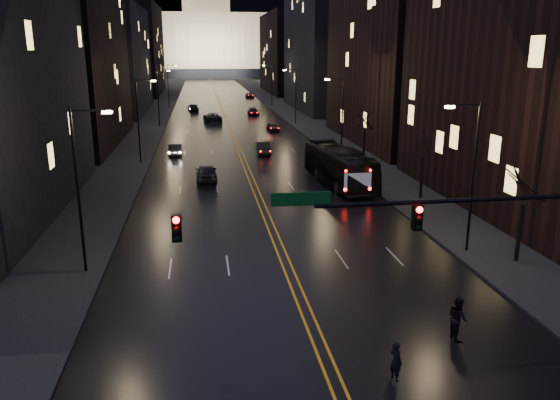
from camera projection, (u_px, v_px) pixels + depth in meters
name	position (u px, v px, depth m)	size (l,w,h in m)	color
ground	(324.00, 355.00, 21.70)	(900.00, 900.00, 0.00)	black
road	(217.00, 96.00, 145.77)	(20.00, 320.00, 0.02)	black
sidewalk_left	(163.00, 96.00, 143.81)	(8.00, 320.00, 0.16)	black
sidewalk_right	(269.00, 95.00, 147.69)	(8.00, 320.00, 0.16)	black
center_line	(217.00, 96.00, 145.76)	(0.62, 320.00, 0.01)	orange
building_left_mid	(61.00, 31.00, 66.62)	(12.00, 30.00, 28.00)	black
building_left_far	(111.00, 60.00, 103.95)	(12.00, 34.00, 20.00)	black
building_left_dist	(137.00, 50.00, 149.23)	(12.00, 40.00, 24.00)	black
building_right_near	(544.00, 47.00, 40.53)	(12.00, 26.00, 24.00)	black
building_right_mid	(326.00, 44.00, 108.98)	(12.00, 34.00, 26.00)	black
building_right_dist	(288.00, 53.00, 155.32)	(12.00, 40.00, 22.00)	black
capitol	(207.00, 39.00, 255.76)	(90.00, 50.00, 58.50)	black
traffic_signal	(475.00, 227.00, 21.17)	(17.29, 0.45, 7.00)	black
streetlamp_right_near	(471.00, 170.00, 31.40)	(2.13, 0.25, 9.00)	black
streetlamp_left_near	(81.00, 182.00, 28.40)	(2.13, 0.25, 9.00)	black
streetlamp_right_mid	(341.00, 113.00, 60.03)	(2.13, 0.25, 9.00)	black
streetlamp_left_mid	(140.00, 116.00, 57.03)	(2.13, 0.25, 9.00)	black
streetlamp_right_far	(295.00, 93.00, 88.66)	(2.13, 0.25, 9.00)	black
streetlamp_left_far	(159.00, 94.00, 85.66)	(2.13, 0.25, 9.00)	black
streetlamp_right_dist	(271.00, 83.00, 117.29)	(2.13, 0.25, 9.00)	black
streetlamp_left_dist	(169.00, 83.00, 114.30)	(2.13, 0.25, 9.00)	black
tree_right_near	(525.00, 186.00, 29.94)	(2.40, 2.40, 6.65)	black
tree_right_mid	(424.00, 144.00, 43.30)	(2.40, 2.40, 6.65)	black
tree_right_far	(365.00, 120.00, 58.57)	(2.40, 2.40, 6.65)	black
bus	(339.00, 166.00, 48.85)	(2.88, 12.30, 3.43)	black
oncoming_car_a	(206.00, 173.00, 50.54)	(1.90, 4.72, 1.61)	black
oncoming_car_b	(175.00, 149.00, 63.02)	(1.45, 4.16, 1.37)	black
oncoming_car_c	(212.00, 117.00, 92.62)	(2.66, 5.77, 1.60)	black
oncoming_car_d	(193.00, 108.00, 109.09)	(2.01, 4.95, 1.44)	black
receding_car_a	(263.00, 148.00, 63.64)	(1.48, 4.24, 1.40)	black
receding_car_b	(273.00, 127.00, 81.86)	(1.54, 3.83, 1.31)	black
receding_car_c	(253.00, 112.00, 102.12)	(1.85, 4.56, 1.32)	black
receding_car_d	(250.00, 95.00, 140.92)	(2.08, 4.50, 1.25)	black
pedestrian_a	(396.00, 361.00, 19.89)	(0.56, 0.37, 1.55)	black
pedestrian_b	(458.00, 318.00, 22.76)	(0.91, 0.50, 1.88)	black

